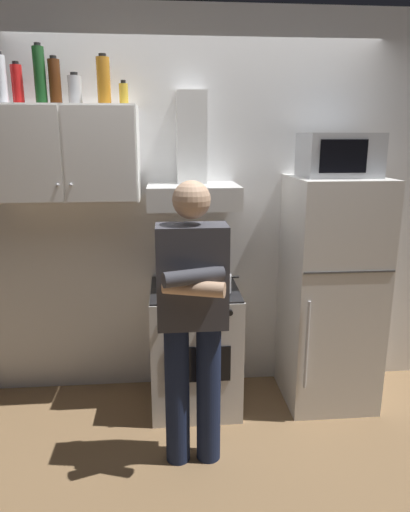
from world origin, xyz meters
TOP-DOWN VIEW (x-y plane):
  - ground_plane at (0.00, 0.00)m, footprint 7.00×7.00m
  - back_wall_tiled at (0.00, 0.60)m, footprint 4.80×0.10m
  - upper_cabinet at (-0.85, 0.37)m, footprint 0.90×0.37m
  - stove_oven at (-0.05, 0.25)m, footprint 0.60×0.62m
  - range_hood at (-0.05, 0.38)m, footprint 0.60×0.44m
  - refrigerator at (0.90, 0.25)m, footprint 0.60×0.62m
  - microwave at (0.90, 0.27)m, footprint 0.48×0.37m
  - person_standing at (-0.10, -0.36)m, footprint 0.38×0.33m
  - cooking_pot at (0.08, 0.13)m, footprint 0.31×0.21m
  - bottle_soda_red at (-1.13, 0.39)m, footprint 0.07×0.07m
  - bottle_spice_jar at (-0.48, 0.37)m, footprint 0.06×0.06m
  - bottle_wine_green at (-0.99, 0.38)m, footprint 0.07×0.07m
  - bottle_liquor_amber at (-0.60, 0.38)m, footprint 0.08×0.08m
  - bottle_canister_steel at (-0.79, 0.41)m, footprint 0.08×0.08m
  - bottle_vodka_clear at (-1.21, 0.35)m, footprint 0.07×0.07m
  - bottle_rum_dark at (-0.90, 0.39)m, footprint 0.07×0.07m

SIDE VIEW (x-z plane):
  - ground_plane at x=0.00m, z-range 0.00..0.00m
  - stove_oven at x=-0.05m, z-range 0.00..0.87m
  - refrigerator at x=0.90m, z-range 0.00..1.60m
  - person_standing at x=-0.10m, z-range 0.08..1.72m
  - cooking_pot at x=0.08m, z-range 0.87..0.99m
  - back_wall_tiled at x=0.00m, z-range 0.00..2.70m
  - range_hood at x=-0.05m, z-range 1.22..1.97m
  - microwave at x=0.90m, z-range 1.60..1.88m
  - upper_cabinet at x=-0.85m, z-range 1.45..2.05m
  - bottle_spice_jar at x=-0.48m, z-range 2.04..2.19m
  - bottle_canister_steel at x=-0.79m, z-range 2.04..2.24m
  - bottle_soda_red at x=-1.13m, z-range 2.04..2.29m
  - bottle_rum_dark at x=-0.90m, z-range 2.04..2.33m
  - bottle_vodka_clear at x=-1.21m, z-range 2.04..2.34m
  - bottle_liquor_amber at x=-0.60m, z-range 2.04..2.35m
  - bottle_wine_green at x=-0.99m, z-range 2.04..2.40m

